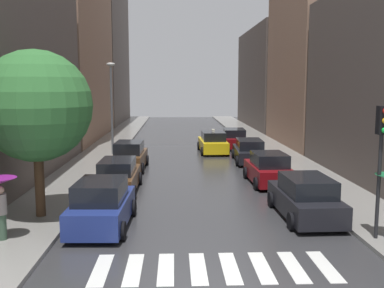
# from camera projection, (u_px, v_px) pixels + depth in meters

# --- Properties ---
(ground_plane) EXTENTS (28.00, 72.00, 0.04)m
(ground_plane) POSITION_uv_depth(u_px,v_px,m) (188.00, 151.00, 34.75)
(ground_plane) COLOR #313134
(sidewalk_left) EXTENTS (3.00, 72.00, 0.15)m
(sidewalk_left) POSITION_uv_depth(u_px,v_px,m) (105.00, 150.00, 34.48)
(sidewalk_left) COLOR gray
(sidewalk_left) RESTS_ON ground
(sidewalk_right) EXTENTS (3.00, 72.00, 0.15)m
(sidewalk_right) POSITION_uv_depth(u_px,v_px,m) (270.00, 149.00, 35.00)
(sidewalk_right) COLOR gray
(sidewalk_right) RESTS_ON ground
(crosswalk_stripes) EXTENTS (6.75, 2.20, 0.01)m
(crosswalk_stripes) POSITION_uv_depth(u_px,v_px,m) (214.00, 268.00, 12.38)
(crosswalk_stripes) COLOR silver
(crosswalk_stripes) RESTS_ON ground
(building_left_mid) EXTENTS (6.00, 17.44, 20.05)m
(building_left_mid) POSITION_uv_depth(u_px,v_px,m) (66.00, 31.00, 40.50)
(building_left_mid) COLOR #8C6B56
(building_left_mid) RESTS_ON ground
(building_left_far) EXTENTS (6.00, 18.24, 22.13)m
(building_left_far) POSITION_uv_depth(u_px,v_px,m) (99.00, 40.00, 58.59)
(building_left_far) COLOR #564C47
(building_left_far) RESTS_ON ground
(building_right_far) EXTENTS (6.00, 18.87, 11.70)m
(building_right_far) POSITION_uv_depth(u_px,v_px,m) (274.00, 79.00, 53.43)
(building_right_far) COLOR #564C47
(building_right_far) RESTS_ON ground
(parked_car_left_nearest) EXTENTS (2.17, 4.27, 1.76)m
(parked_car_left_nearest) POSITION_uv_depth(u_px,v_px,m) (102.00, 206.00, 15.80)
(parked_car_left_nearest) COLOR navy
(parked_car_left_nearest) RESTS_ON ground
(parked_car_left_second) EXTENTS (2.02, 4.50, 1.60)m
(parked_car_left_second) POSITION_uv_depth(u_px,v_px,m) (118.00, 177.00, 21.13)
(parked_car_left_second) COLOR brown
(parked_car_left_second) RESTS_ON ground
(parked_car_left_third) EXTENTS (2.11, 4.30, 1.72)m
(parked_car_left_third) POSITION_uv_depth(u_px,v_px,m) (130.00, 156.00, 26.74)
(parked_car_left_third) COLOR brown
(parked_car_left_third) RESTS_ON ground
(parked_car_right_nearest) EXTENTS (2.15, 4.57, 1.65)m
(parked_car_right_nearest) POSITION_uv_depth(u_px,v_px,m) (305.00, 198.00, 17.00)
(parked_car_right_nearest) COLOR black
(parked_car_right_nearest) RESTS_ON ground
(parked_car_right_second) EXTENTS (2.13, 4.12, 1.65)m
(parked_car_right_second) POSITION_uv_depth(u_px,v_px,m) (269.00, 169.00, 22.83)
(parked_car_right_second) COLOR maroon
(parked_car_right_second) RESTS_ON ground
(parked_car_right_third) EXTENTS (2.19, 4.74, 1.54)m
(parked_car_right_third) POSITION_uv_depth(u_px,v_px,m) (249.00, 151.00, 29.34)
(parked_car_right_third) COLOR black
(parked_car_right_third) RESTS_ON ground
(parked_car_right_fourth) EXTENTS (2.25, 4.57, 1.57)m
(parked_car_right_fourth) POSITION_uv_depth(u_px,v_px,m) (234.00, 139.00, 35.98)
(parked_car_right_fourth) COLOR maroon
(parked_car_right_fourth) RESTS_ON ground
(taxi_midroad) EXTENTS (2.19, 4.59, 1.81)m
(taxi_midroad) POSITION_uv_depth(u_px,v_px,m) (213.00, 143.00, 33.43)
(taxi_midroad) COLOR yellow
(taxi_midroad) RESTS_ON ground
(pedestrian_foreground) EXTENTS (1.07, 1.07, 2.03)m
(pedestrian_foreground) POSITION_uv_depth(u_px,v_px,m) (0.00, 194.00, 14.06)
(pedestrian_foreground) COLOR #38513D
(pedestrian_foreground) RESTS_ON sidewalk_left
(street_tree_left) EXTENTS (4.15, 4.15, 6.26)m
(street_tree_left) POSITION_uv_depth(u_px,v_px,m) (36.00, 106.00, 16.31)
(street_tree_left) COLOR #513823
(street_tree_left) RESTS_ON sidewalk_left
(traffic_light_right_corner) EXTENTS (0.30, 0.42, 4.30)m
(traffic_light_right_corner) POSITION_uv_depth(u_px,v_px,m) (381.00, 143.00, 13.96)
(traffic_light_right_corner) COLOR black
(traffic_light_right_corner) RESTS_ON sidewalk_right
(lamp_post_left) EXTENTS (0.60, 0.28, 6.52)m
(lamp_post_left) POSITION_uv_depth(u_px,v_px,m) (112.00, 101.00, 31.42)
(lamp_post_left) COLOR #595B60
(lamp_post_left) RESTS_ON sidewalk_left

